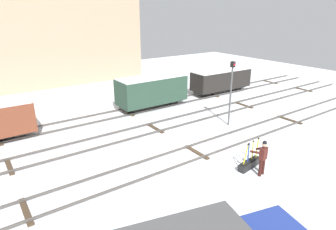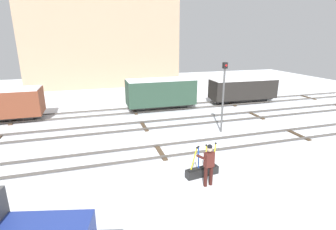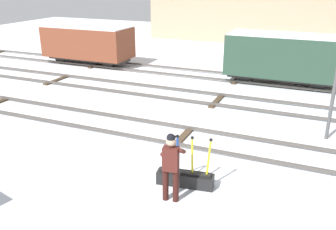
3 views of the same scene
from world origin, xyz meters
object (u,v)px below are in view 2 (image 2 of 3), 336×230
object	(u,v)px
switch_lever_frame	(202,170)
freight_car_near_switch	(0,104)
signal_post	(223,91)
rail_worker	(209,162)
freight_car_mid_siding	(161,92)
freight_car_far_end	(243,89)

from	to	relation	value
switch_lever_frame	freight_car_near_switch	bearing A→B (deg)	125.99
signal_post	freight_car_near_switch	size ratio (longest dim) A/B	0.81
rail_worker	signal_post	size ratio (longest dim) A/B	0.41
switch_lever_frame	freight_car_mid_siding	xyz separation A→B (m)	(1.11, 10.98, 1.21)
switch_lever_frame	freight_car_mid_siding	size ratio (longest dim) A/B	0.28
signal_post	freight_car_near_switch	xyz separation A→B (m)	(-14.00, 6.29, -1.29)
freight_car_far_end	freight_car_mid_siding	distance (m)	7.76
switch_lever_frame	rail_worker	distance (m)	1.10
signal_post	freight_car_near_switch	world-z (taller)	signal_post
switch_lever_frame	freight_car_near_switch	world-z (taller)	freight_car_near_switch
freight_car_far_end	freight_car_mid_siding	bearing A→B (deg)	-178.26
rail_worker	freight_car_far_end	world-z (taller)	freight_car_far_end
freight_car_far_end	freight_car_mid_siding	size ratio (longest dim) A/B	1.08
freight_car_near_switch	freight_car_far_end	bearing A→B (deg)	-0.15
switch_lever_frame	signal_post	size ratio (longest dim) A/B	0.35
freight_car_mid_siding	freight_car_far_end	bearing A→B (deg)	0.03
freight_car_near_switch	freight_car_mid_siding	world-z (taller)	freight_car_mid_siding
rail_worker	freight_car_near_switch	distance (m)	15.75
signal_post	freight_car_far_end	bearing A→B (deg)	49.08
switch_lever_frame	rail_worker	size ratio (longest dim) A/B	0.86
rail_worker	freight_car_mid_siding	world-z (taller)	freight_car_mid_siding
signal_post	freight_car_mid_siding	distance (m)	6.80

